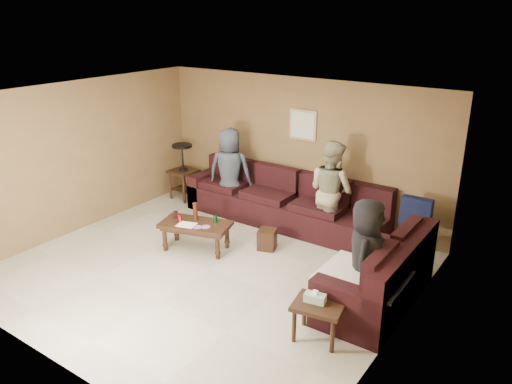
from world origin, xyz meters
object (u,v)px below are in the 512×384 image
waste_bin (267,239)px  person_right (365,257)px  person_left (230,172)px  person_middle (331,191)px  end_table_left (183,171)px  side_table_right (318,308)px  sectional_sofa (309,227)px  coffee_table (195,227)px

waste_bin → person_right: bearing=-21.1°
person_left → person_middle: (1.99, 0.08, 0.03)m
end_table_left → side_table_right: size_ratio=1.75×
waste_bin → person_middle: 1.29m
sectional_sofa → end_table_left: (-3.08, 0.45, 0.25)m
coffee_table → person_middle: (1.53, 1.56, 0.45)m
side_table_right → waste_bin: 2.35m
end_table_left → sectional_sofa: bearing=-8.3°
waste_bin → person_left: size_ratio=0.20×
end_table_left → waste_bin: (2.59, -0.92, -0.42)m
person_left → side_table_right: bearing=118.9°
end_table_left → person_middle: size_ratio=0.67×
coffee_table → waste_bin: coffee_table is taller
coffee_table → person_middle: 2.23m
coffee_table → person_left: person_left is taller
coffee_table → waste_bin: (0.91, 0.65, -0.22)m
person_right → person_middle: bearing=23.9°
waste_bin → person_middle: size_ratio=0.20×
sectional_sofa → side_table_right: (1.24, -2.04, 0.08)m
waste_bin → person_left: bearing=148.5°
coffee_table → waste_bin: bearing=35.4°
coffee_table → side_table_right: (2.64, -0.92, 0.02)m
end_table_left → person_left: 1.24m
coffee_table → waste_bin: 1.14m
sectional_sofa → coffee_table: bearing=-141.4°
sectional_sofa → end_table_left: size_ratio=4.20×
coffee_table → sectional_sofa: bearing=38.6°
person_left → coffee_table: bearing=83.9°
waste_bin → end_table_left: bearing=160.4°
person_middle → person_right: bearing=147.3°
side_table_right → person_right: size_ratio=0.42×
sectional_sofa → waste_bin: bearing=-136.1°
side_table_right → person_right: person_right is taller
person_left → waste_bin: bearing=125.3°
side_table_right → coffee_table: bearing=160.8°
sectional_sofa → person_left: bearing=168.8°
waste_bin → person_middle: person_middle is taller
end_table_left → side_table_right: end_table_left is taller
sectional_sofa → person_right: size_ratio=3.12×
sectional_sofa → person_middle: size_ratio=2.80×
side_table_right → person_right: bearing=77.4°
waste_bin → person_right: size_ratio=0.22×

